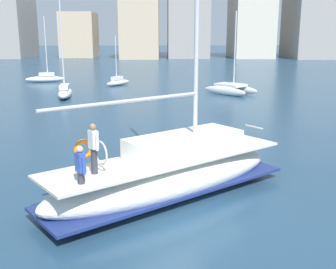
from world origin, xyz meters
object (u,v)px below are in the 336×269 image
Objects in this scene: main_sailboat at (170,172)px; moored_sloop_near at (65,91)px; moored_catamaran at (230,88)px; moored_cutter_left at (118,81)px; moored_sloop_far at (45,78)px.

moored_sloop_near is (-9.12, 23.84, -0.32)m from main_sailboat.
main_sailboat reaches higher than moored_catamaran.
moored_cutter_left is at bearing 99.04° from main_sailboat.
moored_catamaran is at bearing -26.85° from moored_sloop_far.
main_sailboat is 2.29× the size of moored_cutter_left.
moored_catamaran reaches higher than moored_cutter_left.
moored_catamaran is 13.54m from moored_cutter_left.
moored_sloop_near reaches higher than moored_cutter_left.
moored_catamaran reaches higher than moored_sloop_far.
moored_sloop_near is 15.54m from moored_catamaran.
moored_sloop_near is 9.93m from moored_cutter_left.
main_sailboat is 1.40× the size of moored_sloop_near.
main_sailboat reaches higher than moored_sloop_far.
moored_sloop_near is 13.51m from moored_sloop_far.
moored_sloop_far is 9.65m from moored_cutter_left.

